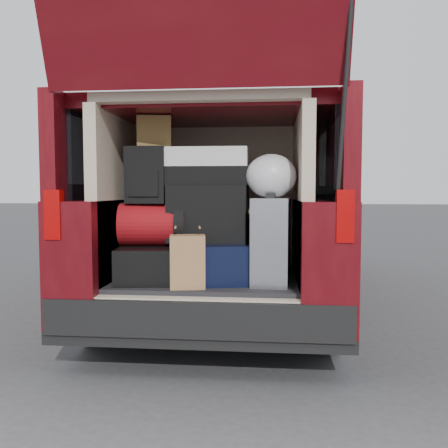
{
  "coord_description": "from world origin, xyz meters",
  "views": [
    {
      "loc": [
        0.44,
        -3.07,
        1.16
      ],
      "look_at": [
        0.12,
        0.2,
        0.93
      ],
      "focal_mm": 38.0,
      "sensor_mm": 36.0,
      "label": 1
    }
  ],
  "objects_px": {
    "black_soft_case": "(209,214)",
    "twotone_duffel": "(206,167)",
    "backpack": "(146,175)",
    "navy_hardshell": "(214,261)",
    "silver_roller": "(271,241)",
    "black_hardshell": "(152,262)",
    "kraft_bag": "(188,262)",
    "red_duffel": "(153,224)"
  },
  "relations": [
    {
      "from": "black_hardshell",
      "to": "twotone_duffel",
      "type": "distance_m",
      "value": 0.76
    },
    {
      "from": "red_duffel",
      "to": "twotone_duffel",
      "type": "distance_m",
      "value": 0.54
    },
    {
      "from": "silver_roller",
      "to": "kraft_bag",
      "type": "bearing_deg",
      "value": -154.91
    },
    {
      "from": "black_soft_case",
      "to": "navy_hardshell",
      "type": "bearing_deg",
      "value": -33.43
    },
    {
      "from": "silver_roller",
      "to": "black_soft_case",
      "type": "height_order",
      "value": "black_soft_case"
    },
    {
      "from": "kraft_bag",
      "to": "black_soft_case",
      "type": "xyz_separation_m",
      "value": [
        0.09,
        0.34,
        0.29
      ]
    },
    {
      "from": "black_soft_case",
      "to": "black_hardshell",
      "type": "bearing_deg",
      "value": -169.48
    },
    {
      "from": "navy_hardshell",
      "to": "kraft_bag",
      "type": "distance_m",
      "value": 0.34
    },
    {
      "from": "black_soft_case",
      "to": "backpack",
      "type": "bearing_deg",
      "value": -169.97
    },
    {
      "from": "silver_roller",
      "to": "black_soft_case",
      "type": "distance_m",
      "value": 0.49
    },
    {
      "from": "silver_roller",
      "to": "red_duffel",
      "type": "relative_size",
      "value": 1.27
    },
    {
      "from": "twotone_duffel",
      "to": "backpack",
      "type": "bearing_deg",
      "value": -166.62
    },
    {
      "from": "backpack",
      "to": "twotone_duffel",
      "type": "xyz_separation_m",
      "value": [
        0.4,
        0.1,
        0.06
      ]
    },
    {
      "from": "silver_roller",
      "to": "backpack",
      "type": "height_order",
      "value": "backpack"
    },
    {
      "from": "black_hardshell",
      "to": "black_soft_case",
      "type": "distance_m",
      "value": 0.52
    },
    {
      "from": "navy_hardshell",
      "to": "black_soft_case",
      "type": "relative_size",
      "value": 1.12
    },
    {
      "from": "red_duffel",
      "to": "silver_roller",
      "type": "bearing_deg",
      "value": -12.7
    },
    {
      "from": "black_hardshell",
      "to": "red_duffel",
      "type": "distance_m",
      "value": 0.26
    },
    {
      "from": "black_hardshell",
      "to": "backpack",
      "type": "height_order",
      "value": "backpack"
    },
    {
      "from": "backpack",
      "to": "twotone_duffel",
      "type": "bearing_deg",
      "value": 12.05
    },
    {
      "from": "black_hardshell",
      "to": "kraft_bag",
      "type": "height_order",
      "value": "kraft_bag"
    },
    {
      "from": "navy_hardshell",
      "to": "backpack",
      "type": "relative_size",
      "value": 1.56
    },
    {
      "from": "black_soft_case",
      "to": "backpack",
      "type": "height_order",
      "value": "backpack"
    },
    {
      "from": "navy_hardshell",
      "to": "twotone_duffel",
      "type": "distance_m",
      "value": 0.65
    },
    {
      "from": "kraft_bag",
      "to": "twotone_duffel",
      "type": "xyz_separation_m",
      "value": [
        0.07,
        0.37,
        0.61
      ]
    },
    {
      "from": "red_duffel",
      "to": "black_hardshell",
      "type": "bearing_deg",
      "value": -118.32
    },
    {
      "from": "kraft_bag",
      "to": "red_duffel",
      "type": "height_order",
      "value": "red_duffel"
    },
    {
      "from": "black_soft_case",
      "to": "twotone_duffel",
      "type": "xyz_separation_m",
      "value": [
        -0.02,
        0.03,
        0.32
      ]
    },
    {
      "from": "black_soft_case",
      "to": "backpack",
      "type": "distance_m",
      "value": 0.5
    },
    {
      "from": "black_soft_case",
      "to": "kraft_bag",
      "type": "bearing_deg",
      "value": -104.2
    },
    {
      "from": "black_soft_case",
      "to": "backpack",
      "type": "relative_size",
      "value": 1.39
    },
    {
      "from": "navy_hardshell",
      "to": "silver_roller",
      "type": "xyz_separation_m",
      "value": [
        0.39,
        -0.11,
        0.15
      ]
    },
    {
      "from": "navy_hardshell",
      "to": "black_soft_case",
      "type": "height_order",
      "value": "black_soft_case"
    },
    {
      "from": "backpack",
      "to": "navy_hardshell",
      "type": "bearing_deg",
      "value": 3.37
    },
    {
      "from": "kraft_bag",
      "to": "twotone_duffel",
      "type": "relative_size",
      "value": 0.58
    },
    {
      "from": "black_hardshell",
      "to": "black_soft_case",
      "type": "xyz_separation_m",
      "value": [
        0.39,
        0.07,
        0.34
      ]
    },
    {
      "from": "backpack",
      "to": "twotone_duffel",
      "type": "relative_size",
      "value": 0.66
    },
    {
      "from": "black_hardshell",
      "to": "kraft_bag",
      "type": "relative_size",
      "value": 1.75
    },
    {
      "from": "silver_roller",
      "to": "twotone_duffel",
      "type": "height_order",
      "value": "twotone_duffel"
    },
    {
      "from": "kraft_bag",
      "to": "red_duffel",
      "type": "bearing_deg",
      "value": 125.98
    },
    {
      "from": "red_duffel",
      "to": "backpack",
      "type": "height_order",
      "value": "backpack"
    },
    {
      "from": "black_hardshell",
      "to": "silver_roller",
      "type": "height_order",
      "value": "silver_roller"
    }
  ]
}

